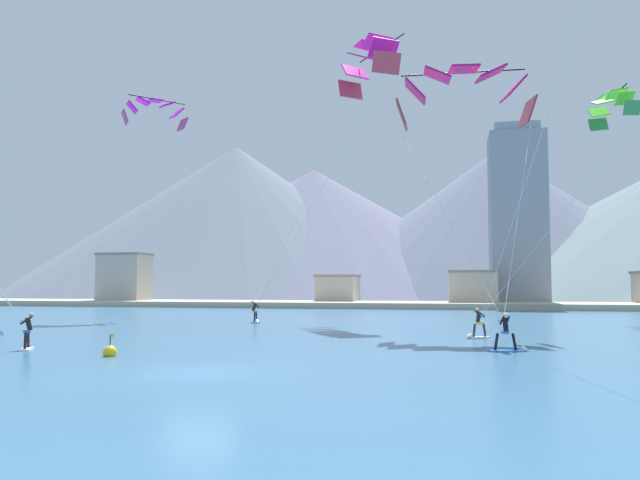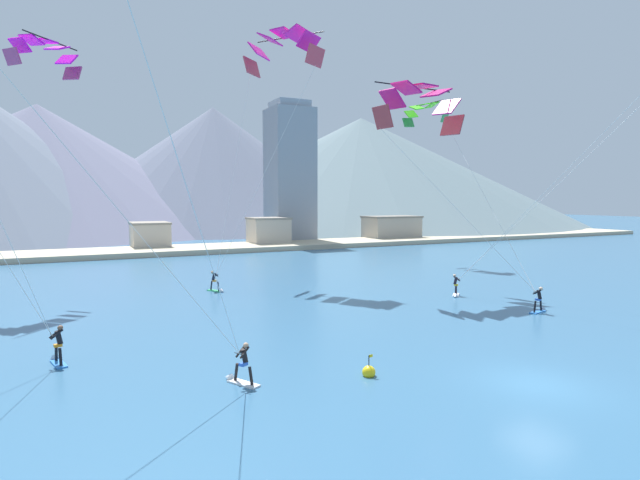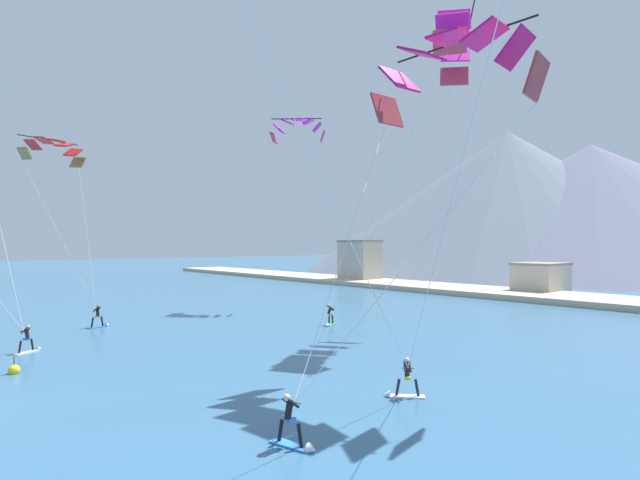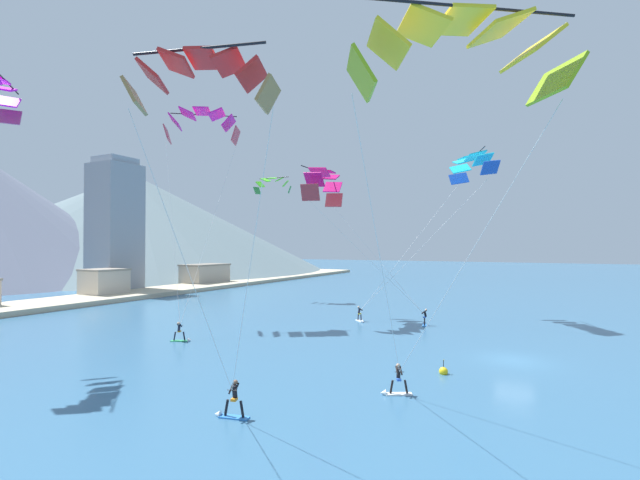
% 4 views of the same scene
% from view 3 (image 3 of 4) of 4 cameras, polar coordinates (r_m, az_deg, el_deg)
% --- Properties ---
extents(kitesurfer_near_lead, '(1.18, 1.72, 1.75)m').
position_cam_3_polar(kitesurfer_near_lead, '(39.96, 1.09, -8.99)').
color(kitesurfer_near_lead, '#33B266').
rests_on(kitesurfer_near_lead, ground).
extents(kitesurfer_near_trail, '(1.78, 0.81, 1.78)m').
position_cam_3_polar(kitesurfer_near_trail, '(16.89, -2.90, -20.95)').
color(kitesurfer_near_trail, '#337FDB').
rests_on(kitesurfer_near_trail, ground).
extents(kitesurfer_mid_center, '(1.19, 1.72, 1.73)m').
position_cam_3_polar(kitesurfer_mid_center, '(34.92, -30.25, -10.20)').
color(kitesurfer_mid_center, white).
rests_on(kitesurfer_mid_center, ground).
extents(kitesurfer_far_left, '(1.51, 1.51, 1.72)m').
position_cam_3_polar(kitesurfer_far_left, '(22.12, 9.37, -16.08)').
color(kitesurfer_far_left, white).
rests_on(kitesurfer_far_left, ground).
extents(kitesurfer_far_right, '(0.79, 1.79, 1.84)m').
position_cam_3_polar(kitesurfer_far_right, '(42.63, -23.86, -8.35)').
color(kitesurfer_far_right, '#337FDB').
rests_on(kitesurfer_far_right, ground).
extents(parafoil_kite_near_lead, '(11.10, 8.93, 21.60)m').
position_cam_3_polar(parafoil_kite_near_lead, '(41.00, 15.05, 21.03)').
color(parafoil_kite_near_lead, '#C43B4B').
extents(parafoil_kite_near_trail, '(8.66, 12.31, 15.25)m').
position_cam_3_polar(parafoil_kite_near_trail, '(26.32, 14.89, 18.82)').
color(parafoil_kite_near_trail, '#9B2E34').
extents(parafoil_kite_far_right, '(6.12, 5.45, 13.69)m').
position_cam_3_polar(parafoil_kite_far_right, '(46.62, -28.15, 9.15)').
color(parafoil_kite_far_right, olive).
extents(parafoil_kite_distant_low_drift, '(5.33, 5.07, 2.55)m').
position_cam_3_polar(parafoil_kite_distant_low_drift, '(53.54, -2.53, 12.72)').
color(parafoil_kite_distant_low_drift, '#AA3A73').
extents(race_marker_buoy, '(0.56, 0.56, 1.02)m').
position_cam_3_polar(race_marker_buoy, '(29.84, -31.58, -12.57)').
color(race_marker_buoy, yellow).
rests_on(race_marker_buoy, ground).
extents(shoreline_strip, '(180.00, 10.00, 0.70)m').
position_cam_3_polar(shoreline_strip, '(62.38, 27.70, -6.02)').
color(shoreline_strip, '#BCAD8E').
rests_on(shoreline_strip, ground).
extents(shore_building_quay_east, '(5.23, 6.40, 4.09)m').
position_cam_3_polar(shore_building_quay_east, '(69.05, 23.90, -4.07)').
color(shore_building_quay_east, beige).
rests_on(shore_building_quay_east, ground).
extents(shore_building_quay_west, '(6.46, 4.68, 7.11)m').
position_cam_3_polar(shore_building_quay_west, '(83.63, 4.55, -2.44)').
color(shore_building_quay_west, '#B7AD9E').
rests_on(shore_building_quay_west, ground).
extents(mountain_peak_central_summit, '(99.17, 99.17, 34.18)m').
position_cam_3_polar(mountain_peak_central_summit, '(131.43, 20.69, 4.21)').
color(mountain_peak_central_summit, slate).
rests_on(mountain_peak_central_summit, ground).
extents(mountain_peak_east_shoulder, '(101.36, 101.36, 29.26)m').
position_cam_3_polar(mountain_peak_east_shoulder, '(129.75, 28.59, 3.21)').
color(mountain_peak_east_shoulder, slate).
rests_on(mountain_peak_east_shoulder, ground).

